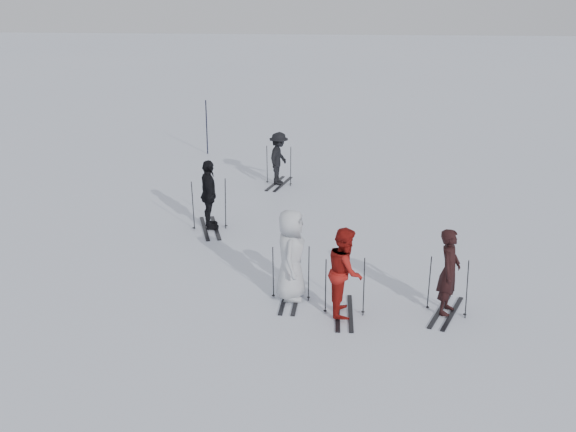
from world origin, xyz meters
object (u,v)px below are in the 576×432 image
object	(u,v)px
skier_grey	(291,256)
piste_marker	(207,127)
skier_uphill_far	(279,159)
skier_red	(345,272)
skier_uphill_left	(209,196)
skier_near_dark	(449,273)

from	to	relation	value
skier_grey	piste_marker	xyz separation A→B (m)	(-3.85, 11.89, 0.03)
skier_uphill_far	piste_marker	bearing A→B (deg)	52.10
piste_marker	skier_red	bearing A→B (deg)	-68.42
skier_red	skier_uphill_left	xyz separation A→B (m)	(-3.46, 4.60, 0.02)
skier_grey	skier_uphill_left	xyz separation A→B (m)	(-2.37, 4.01, -0.04)
skier_near_dark	skier_red	distance (m)	2.00
skier_near_dark	skier_uphill_left	bearing A→B (deg)	72.04
skier_near_dark	skier_grey	xyz separation A→B (m)	(-3.08, 0.43, 0.09)
skier_near_dark	skier_grey	world-z (taller)	skier_grey
skier_red	skier_grey	world-z (taller)	skier_grey
skier_grey	skier_uphill_left	bearing A→B (deg)	33.20
piste_marker	skier_near_dark	bearing A→B (deg)	-60.63
piste_marker	skier_grey	bearing A→B (deg)	-72.04
skier_grey	skier_uphill_left	world-z (taller)	skier_grey
skier_near_dark	skier_uphill_left	size ratio (longest dim) A/B	0.95
skier_near_dark	skier_uphill_far	bearing A→B (deg)	46.19
skier_near_dark	skier_red	bearing A→B (deg)	116.00
skier_grey	skier_uphill_left	distance (m)	4.66
skier_near_dark	skier_uphill_left	xyz separation A→B (m)	(-5.45, 4.44, 0.04)
skier_uphill_left	piste_marker	size ratio (longest dim) A/B	0.92
skier_uphill_left	skier_uphill_far	size ratio (longest dim) A/B	1.11
skier_red	piste_marker	world-z (taller)	piste_marker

